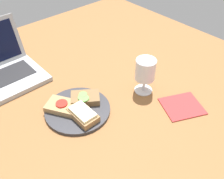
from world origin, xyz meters
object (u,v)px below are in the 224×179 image
sandwich_with_cheese (83,114)px  napkin (182,106)px  sandwich_with_tomato (63,106)px  sandwich_with_cucumber (85,98)px  wine_glass (145,71)px  plate (78,110)px

sandwich_with_cheese → napkin: size_ratio=0.79×
sandwich_with_tomato → sandwich_with_cucumber: bearing=-13.1°
sandwich_with_cucumber → wine_glass: size_ratio=0.87×
plate → wine_glass: 26.83cm
sandwich_with_tomato → sandwich_with_cheese: sandwich_with_cheese is taller
sandwich_with_tomato → sandwich_with_cucumber: sandwich_with_cucumber is taller
sandwich_with_tomato → sandwich_with_cheese: size_ratio=1.29×
wine_glass → sandwich_with_tomato: bearing=159.0°
wine_glass → napkin: size_ratio=1.03×
plate → sandwich_with_tomato: size_ratio=1.65×
sandwich_with_cheese → napkin: 34.12cm
sandwich_with_cucumber → napkin: sandwich_with_cucumber is taller
sandwich_with_tomato → napkin: sandwich_with_tomato is taller
sandwich_with_cheese → sandwich_with_tomato: bearing=107.5°
plate → wine_glass: (24.36, -7.51, 8.35)cm
napkin → plate: bearing=141.6°
sandwich_with_tomato → napkin: size_ratio=1.02×
sandwich_with_cheese → sandwich_with_cucumber: size_ratio=0.88×
plate → sandwich_with_cucumber: size_ratio=1.88×
sandwich_with_cheese → wine_glass: 26.33cm
sandwich_with_cheese → sandwich_with_cucumber: sandwich_with_cheese is taller
sandwich_with_cucumber → napkin: bearing=-44.8°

